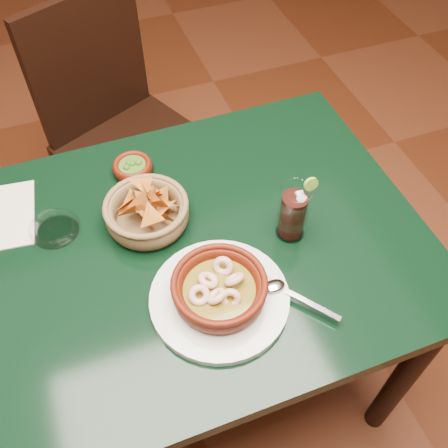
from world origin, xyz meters
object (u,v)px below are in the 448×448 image
object	(u,v)px
dining_table	(166,275)
cola_drink	(293,212)
dining_chair	(122,130)
chip_basket	(147,212)
shrimp_plate	(220,291)

from	to	relation	value
dining_table	cola_drink	world-z (taller)	cola_drink
dining_table	cola_drink	xyz separation A→B (m)	(0.29, -0.05, 0.17)
dining_chair	chip_basket	distance (m)	0.67
shrimp_plate	chip_basket	bearing A→B (deg)	108.08
dining_table	shrimp_plate	xyz separation A→B (m)	(0.08, -0.16, 0.13)
chip_basket	cola_drink	distance (m)	0.33
chip_basket	dining_chair	bearing A→B (deg)	85.90
dining_table	cola_drink	bearing A→B (deg)	-9.87
dining_chair	shrimp_plate	world-z (taller)	dining_chair
dining_chair	cola_drink	size ratio (longest dim) A/B	5.78
chip_basket	shrimp_plate	bearing A→B (deg)	-71.92
dining_table	shrimp_plate	world-z (taller)	shrimp_plate
dining_chair	cola_drink	distance (m)	0.85
chip_basket	cola_drink	bearing A→B (deg)	-25.85
dining_table	dining_chair	size ratio (longest dim) A/B	1.26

